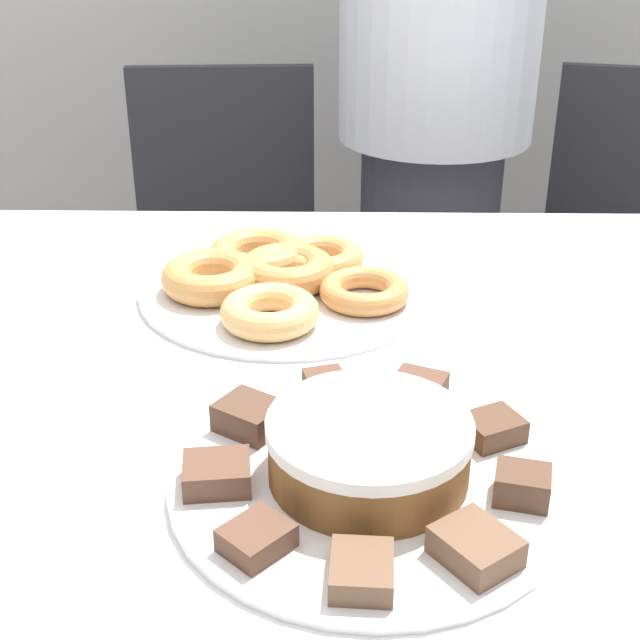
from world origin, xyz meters
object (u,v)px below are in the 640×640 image
office_chair_right (629,301)px  plate_cake (368,480)px  plate_donuts (287,288)px  office_chair_left (227,297)px  person_standing (435,110)px  frosted_cake (369,449)px

office_chair_right → plate_cake: 1.33m
plate_donuts → office_chair_left: bearing=103.5°
office_chair_left → plate_cake: (0.26, -1.13, 0.36)m
person_standing → office_chair_right: (0.44, -0.02, -0.41)m
office_chair_left → office_chair_right: size_ratio=1.00×
office_chair_right → plate_donuts: size_ratio=2.38×
office_chair_left → frosted_cake: size_ratio=5.06×
person_standing → plate_cake: size_ratio=4.61×
office_chair_left → plate_cake: size_ratio=2.58×
office_chair_right → frosted_cake: size_ratio=5.06×
person_standing → plate_donuts: (-0.26, -0.74, -0.05)m
plate_cake → frosted_cake: 0.03m
office_chair_right → frosted_cake: bearing=-105.2°
person_standing → office_chair_right: size_ratio=1.79×
person_standing → office_chair_left: (-0.43, -0.01, -0.41)m
plate_donuts → frosted_cake: size_ratio=2.12×
office_chair_left → plate_donuts: size_ratio=2.38×
person_standing → plate_cake: (-0.17, -1.14, -0.05)m
person_standing → plate_cake: bearing=-98.4°
office_chair_right → frosted_cake: (-0.61, -1.13, 0.39)m
frosted_cake → office_chair_left: bearing=103.2°
office_chair_left → plate_donuts: 0.83m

